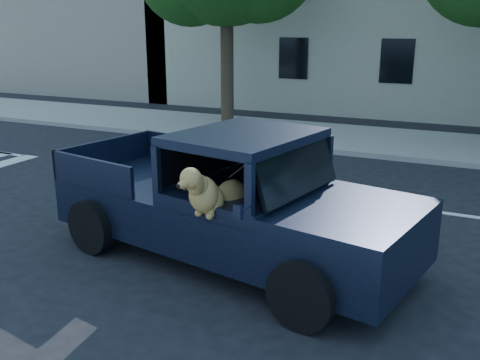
{
  "coord_description": "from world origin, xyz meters",
  "views": [
    {
      "loc": [
        4.3,
        -7.01,
        3.48
      ],
      "look_at": [
        1.26,
        -0.56,
        1.4
      ],
      "focal_mm": 40.0,
      "sensor_mm": 36.0,
      "label": 1
    }
  ],
  "objects": [
    {
      "name": "pickup_truck",
      "position": [
        0.82,
        -0.17,
        0.68
      ],
      "size": [
        5.92,
        3.37,
        2.01
      ],
      "rotation": [
        0.0,
        0.0,
        -0.19
      ],
      "color": "black",
      "rests_on": "ground"
    },
    {
      "name": "lane_stripes",
      "position": [
        2.0,
        3.4,
        0.01
      ],
      "size": [
        21.6,
        0.14,
        0.01
      ],
      "primitive_type": null,
      "color": "silver",
      "rests_on": "ground"
    },
    {
      "name": "far_sidewalk",
      "position": [
        0.0,
        9.2,
        0.07
      ],
      "size": [
        60.0,
        4.0,
        0.15
      ],
      "primitive_type": "cube",
      "color": "gray",
      "rests_on": "ground"
    },
    {
      "name": "building_left",
      "position": [
        -15.0,
        16.5,
        4.0
      ],
      "size": [
        12.0,
        6.0,
        8.0
      ],
      "primitive_type": "cube",
      "color": "tan",
      "rests_on": "ground"
    },
    {
      "name": "ground",
      "position": [
        0.0,
        0.0,
        0.0
      ],
      "size": [
        120.0,
        120.0,
        0.0
      ],
      "primitive_type": "plane",
      "color": "black",
      "rests_on": "ground"
    }
  ]
}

